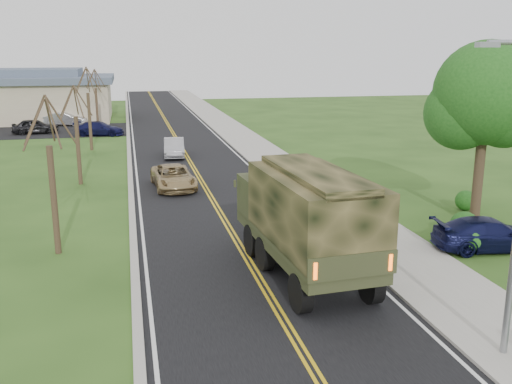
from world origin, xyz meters
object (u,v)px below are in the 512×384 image
object	(u,v)px
pickup_navy	(490,234)
military_truck	(306,214)
sedan_silver	(174,148)
suv_champagne	(173,177)

from	to	relation	value
pickup_navy	military_truck	bearing A→B (deg)	103.42
sedan_silver	pickup_navy	bearing A→B (deg)	-61.83
military_truck	sedan_silver	bearing A→B (deg)	92.01
suv_champagne	pickup_navy	bearing A→B (deg)	-53.55
sedan_silver	suv_champagne	bearing A→B (deg)	-91.04
suv_champagne	sedan_silver	size ratio (longest dim) A/B	1.14
military_truck	suv_champagne	xyz separation A→B (m)	(-3.38, 14.01, -1.58)
military_truck	pickup_navy	size ratio (longest dim) A/B	1.81
suv_champagne	military_truck	bearing A→B (deg)	-80.64
suv_champagne	pickup_navy	world-z (taller)	suv_champagne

